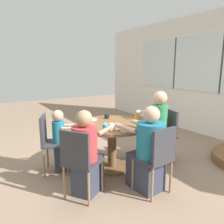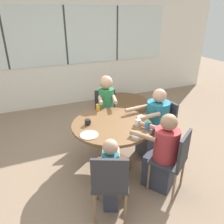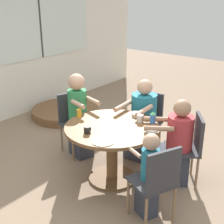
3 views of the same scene
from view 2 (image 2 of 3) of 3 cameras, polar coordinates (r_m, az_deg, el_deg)
ground_plane at (r=3.50m, az=0.00°, el=-13.68°), size 16.00×16.00×0.00m
wall_back_with_windows at (r=5.49m, az=-11.88°, el=16.30°), size 8.40×0.08×2.80m
dining_table at (r=3.19m, az=0.00°, el=-5.92°), size 1.15×1.15×0.73m
chair_for_woman_green_shirt at (r=2.87m, az=16.21°, el=-11.29°), size 0.55×0.55×0.88m
chair_for_man_blue_shirt at (r=3.68m, az=13.24°, el=-2.57°), size 0.43×0.43×0.88m
chair_for_man_teal_shirt at (r=4.04m, az=-1.70°, el=0.65°), size 0.49×0.49×0.88m
chair_for_toddler at (r=2.44m, az=-0.52°, el=-17.62°), size 0.53×0.53×0.88m
person_woman_green_shirt at (r=2.94m, az=12.97°, el=-11.06°), size 0.57×0.64×1.09m
person_man_blue_shirt at (r=3.59m, az=11.06°, el=-3.70°), size 0.69×0.41×1.12m
person_man_teal_shirt at (r=3.88m, az=-1.47°, el=0.31°), size 0.38×0.52×1.21m
person_toddler at (r=2.60m, az=-0.40°, el=-16.42°), size 0.30×0.37×0.96m
coffee_mug at (r=3.08m, az=-6.37°, el=-2.63°), size 0.08×0.08×0.08m
sippy_cup at (r=2.96m, az=9.28°, el=-3.16°), size 0.07×0.07×0.15m
juice_glass at (r=3.51m, az=-3.72°, el=1.22°), size 0.06×0.06×0.10m
milk_carton_small at (r=3.05m, az=6.83°, el=-2.77°), size 0.06×0.06×0.09m
bowl_white_shallow at (r=2.79m, az=6.52°, el=-6.24°), size 0.13×0.13×0.03m
bowl_cereal at (r=3.23m, az=7.98°, el=-1.66°), size 0.16×0.16×0.04m
plate_tortillas at (r=2.83m, az=-5.99°, el=-5.97°), size 0.24×0.24×0.01m
folded_table_stack at (r=5.50m, az=2.84°, el=2.17°), size 1.28×1.28×0.15m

